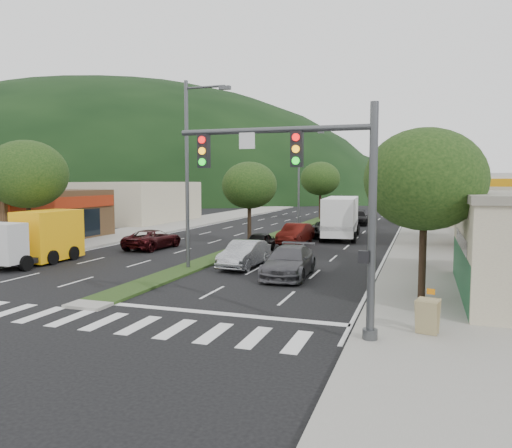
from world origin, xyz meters
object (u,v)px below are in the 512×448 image
(suv_maroon, at_px, (153,239))
(car_queue_e, at_px, (334,222))
(sedan_silver, at_px, (245,254))
(car_queue_d, at_px, (329,229))
(tree_r_b, at_px, (425,176))
(streetlight_mid, at_px, (301,172))
(tree_r_c, at_px, (425,181))
(tree_med_near, at_px, (249,185))
(tree_r_d, at_px, (425,176))
(tree_r_e, at_px, (424,179))
(motorhome, at_px, (341,217))
(a_frame_sign, at_px, (428,313))
(car_queue_a, at_px, (258,243))
(tree_l_a, at_px, (27,174))
(tree_med_far, at_px, (320,179))
(traffic_signal, at_px, (318,185))
(car_queue_f, at_px, (358,218))
(box_truck, at_px, (40,239))
(tree_r_a, at_px, (425,180))
(car_queue_b, at_px, (289,262))
(car_queue_c, at_px, (296,234))
(streetlight_near, at_px, (190,165))

(suv_maroon, relative_size, car_queue_e, 1.21)
(sedan_silver, distance_m, car_queue_e, 23.81)
(suv_maroon, bearing_deg, car_queue_d, -130.04)
(sedan_silver, relative_size, car_queue_e, 1.11)
(tree_r_b, xyz_separation_m, streetlight_mid, (-11.79, 21.00, 0.55))
(tree_r_c, relative_size, tree_med_near, 1.08)
(tree_r_d, xyz_separation_m, tree_r_e, (0.00, 10.00, -0.29))
(car_queue_e, height_order, motorhome, motorhome)
(tree_med_near, distance_m, a_frame_sign, 22.39)
(car_queue_a, bearing_deg, tree_l_a, -159.27)
(tree_r_d, height_order, tree_med_far, tree_r_d)
(traffic_signal, xyz_separation_m, car_queue_f, (-3.78, 40.14, -3.89))
(box_truck, bearing_deg, tree_r_a, 170.63)
(streetlight_mid, distance_m, car_queue_d, 10.02)
(traffic_signal, relative_size, tree_l_a, 0.97)
(tree_r_c, bearing_deg, car_queue_d, 144.69)
(tree_l_a, relative_size, suv_maroon, 1.48)
(tree_med_far, distance_m, motorhome, 19.76)
(car_queue_e, bearing_deg, car_queue_b, -79.13)
(tree_med_near, xyz_separation_m, sedan_silver, (2.69, -8.46, -3.69))
(tree_r_b, xyz_separation_m, tree_med_far, (-12.00, 32.00, -0.03))
(tree_r_b, relative_size, tree_med_near, 1.15)
(traffic_signal, relative_size, tree_r_c, 1.08)
(tree_r_a, xyz_separation_m, tree_r_c, (0.00, 16.00, -0.07))
(tree_r_d, height_order, suv_maroon, tree_r_d)
(tree_r_b, height_order, tree_r_e, tree_r_b)
(tree_med_far, bearing_deg, tree_r_d, -49.40)
(tree_r_a, height_order, car_queue_f, tree_r_a)
(tree_med_near, bearing_deg, suv_maroon, -150.21)
(tree_r_b, distance_m, box_truck, 21.88)
(tree_r_b, relative_size, streetlight_mid, 0.69)
(suv_maroon, height_order, car_queue_f, car_queue_f)
(car_queue_b, relative_size, car_queue_e, 1.28)
(tree_r_d, distance_m, car_queue_b, 23.56)
(streetlight_mid, xyz_separation_m, sedan_silver, (2.48, -23.46, -4.85))
(car_queue_f, bearing_deg, a_frame_sign, -86.03)
(tree_r_b, xyz_separation_m, car_queue_d, (-7.52, 13.33, -4.27))
(tree_l_a, height_order, sedan_silver, tree_l_a)
(tree_r_a, xyz_separation_m, car_queue_c, (-9.12, 16.33, -4.05))
(tree_med_far, xyz_separation_m, car_queue_b, (5.70, -36.26, -4.25))
(tree_r_c, bearing_deg, motorhome, 140.83)
(traffic_signal, distance_m, tree_med_near, 21.53)
(traffic_signal, distance_m, suv_maroon, 22.38)
(car_queue_d, bearing_deg, tree_r_c, -43.09)
(tree_l_a, bearing_deg, tree_r_b, 4.67)
(car_queue_a, distance_m, a_frame_sign, 18.99)
(tree_r_b, bearing_deg, tree_l_a, -175.33)
(tree_r_a, distance_m, car_queue_c, 19.13)
(sedan_silver, relative_size, car_queue_d, 0.81)
(tree_r_e, bearing_deg, streetlight_near, -110.23)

